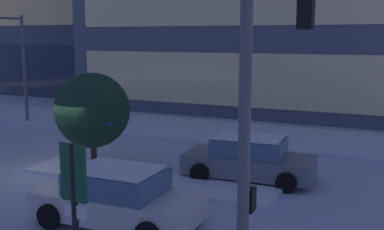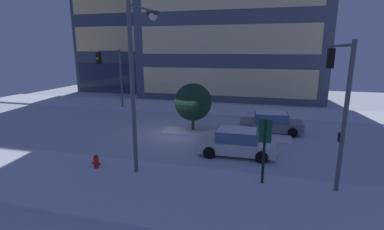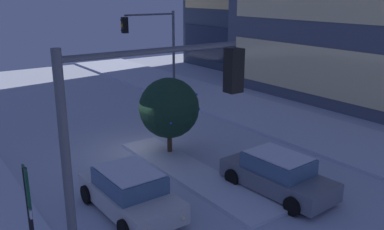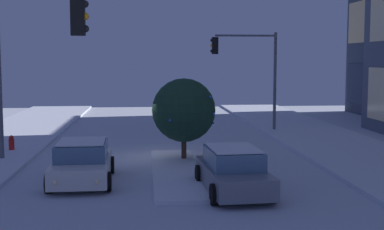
{
  "view_description": "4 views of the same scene",
  "coord_description": "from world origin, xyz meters",
  "px_view_note": "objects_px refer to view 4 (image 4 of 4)",
  "views": [
    {
      "loc": [
        10.91,
        -13.01,
        4.82
      ],
      "look_at": [
        4.5,
        0.88,
        2.26
      ],
      "focal_mm": 43.97,
      "sensor_mm": 36.0,
      "label": 1
    },
    {
      "loc": [
        5.82,
        -18.66,
        5.88
      ],
      "look_at": [
        0.99,
        -0.83,
        1.58
      ],
      "focal_mm": 26.23,
      "sensor_mm": 36.0,
      "label": 2
    },
    {
      "loc": [
        15.89,
        -8.93,
        7.17
      ],
      "look_at": [
        1.54,
        1.24,
        1.97
      ],
      "focal_mm": 39.02,
      "sensor_mm": 36.0,
      "label": 3
    },
    {
      "loc": [
        23.21,
        -1.04,
        4.34
      ],
      "look_at": [
        3.33,
        0.7,
        2.27
      ],
      "focal_mm": 50.09,
      "sensor_mm": 36.0,
      "label": 4
    }
  ],
  "objects_px": {
    "traffic_light_corner_far_left": "(249,63)",
    "street_lamp_arched": "(14,41)",
    "fire_hydrant": "(12,144)",
    "car_far": "(233,171)",
    "decorated_tree_median": "(184,110)",
    "car_near": "(82,163)"
  },
  "relations": [
    {
      "from": "car_far",
      "to": "fire_hydrant",
      "type": "relative_size",
      "value": 5.53
    },
    {
      "from": "car_near",
      "to": "car_far",
      "type": "height_order",
      "value": "same"
    },
    {
      "from": "car_near",
      "to": "street_lamp_arched",
      "type": "height_order",
      "value": "street_lamp_arched"
    },
    {
      "from": "street_lamp_arched",
      "to": "traffic_light_corner_far_left",
      "type": "bearing_deg",
      "value": 39.75
    },
    {
      "from": "car_near",
      "to": "fire_hydrant",
      "type": "distance_m",
      "value": 7.66
    },
    {
      "from": "car_far",
      "to": "traffic_light_corner_far_left",
      "type": "relative_size",
      "value": 0.76
    },
    {
      "from": "car_far",
      "to": "street_lamp_arched",
      "type": "distance_m",
      "value": 11.29
    },
    {
      "from": "car_near",
      "to": "street_lamp_arched",
      "type": "distance_m",
      "value": 6.98
    },
    {
      "from": "car_far",
      "to": "fire_hydrant",
      "type": "distance_m",
      "value": 12.39
    },
    {
      "from": "car_near",
      "to": "fire_hydrant",
      "type": "relative_size",
      "value": 5.4
    },
    {
      "from": "car_far",
      "to": "street_lamp_arched",
      "type": "height_order",
      "value": "street_lamp_arched"
    },
    {
      "from": "street_lamp_arched",
      "to": "fire_hydrant",
      "type": "distance_m",
      "value": 5.26
    },
    {
      "from": "car_near",
      "to": "decorated_tree_median",
      "type": "bearing_deg",
      "value": 131.63
    },
    {
      "from": "traffic_light_corner_far_left",
      "to": "fire_hydrant",
      "type": "xyz_separation_m",
      "value": [
        6.24,
        -12.47,
        -3.76
      ]
    },
    {
      "from": "traffic_light_corner_far_left",
      "to": "car_far",
      "type": "bearing_deg",
      "value": 77.06
    },
    {
      "from": "fire_hydrant",
      "to": "decorated_tree_median",
      "type": "relative_size",
      "value": 0.23
    },
    {
      "from": "car_far",
      "to": "traffic_light_corner_far_left",
      "type": "xyz_separation_m",
      "value": [
        -14.63,
        3.36,
        3.44
      ]
    },
    {
      "from": "street_lamp_arched",
      "to": "fire_hydrant",
      "type": "relative_size",
      "value": 9.66
    },
    {
      "from": "traffic_light_corner_far_left",
      "to": "street_lamp_arched",
      "type": "relative_size",
      "value": 0.75
    },
    {
      "from": "car_near",
      "to": "street_lamp_arched",
      "type": "bearing_deg",
      "value": -144.59
    },
    {
      "from": "fire_hydrant",
      "to": "decorated_tree_median",
      "type": "height_order",
      "value": "decorated_tree_median"
    },
    {
      "from": "car_far",
      "to": "decorated_tree_median",
      "type": "bearing_deg",
      "value": 9.06
    }
  ]
}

